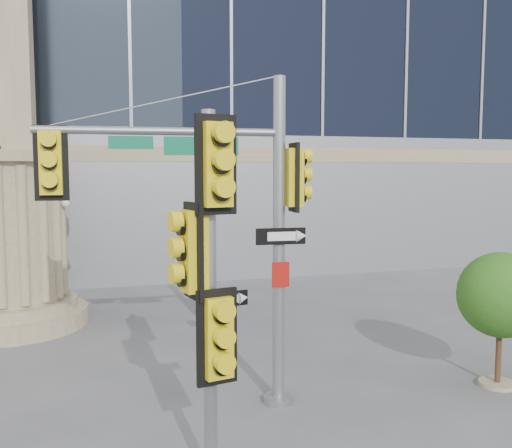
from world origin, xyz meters
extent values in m
plane|color=#545456|center=(0.00, 0.00, 0.00)|extent=(120.00, 120.00, 0.00)
cylinder|color=gray|center=(-6.00, 9.00, 0.25)|extent=(4.40, 4.40, 0.50)
cylinder|color=gray|center=(-6.00, 9.00, 0.65)|extent=(3.80, 3.80, 0.30)
cylinder|color=gray|center=(-6.00, 9.00, 2.80)|extent=(3.00, 3.00, 4.00)
cylinder|color=gray|center=(-6.00, 9.00, 4.95)|extent=(3.50, 3.50, 0.30)
cone|color=#472D14|center=(-4.70, 9.00, 5.35)|extent=(0.24, 0.24, 0.50)
cylinder|color=slate|center=(-0.27, 1.50, 0.06)|extent=(0.59, 0.59, 0.13)
cylinder|color=slate|center=(-0.27, 1.50, 3.16)|extent=(0.23, 0.23, 6.32)
cylinder|color=slate|center=(-2.47, 1.68, 5.27)|extent=(4.42, 0.52, 0.15)
cube|color=#0C6A46|center=(-1.74, 1.60, 5.00)|extent=(1.37, 0.16, 0.34)
cube|color=yellow|center=(-4.36, 1.84, 4.69)|extent=(0.60, 0.34, 1.32)
cube|color=yellow|center=(0.03, 1.47, 4.42)|extent=(0.34, 0.60, 1.32)
cube|color=black|center=(-0.28, 1.35, 3.32)|extent=(0.97, 0.11, 0.32)
cube|color=#A7140F|center=(-0.28, 1.35, 2.58)|extent=(0.34, 0.06, 0.48)
cylinder|color=slate|center=(-2.16, -1.00, 2.70)|extent=(0.19, 0.19, 5.39)
cube|color=yellow|center=(-2.12, -1.23, 4.64)|extent=(0.64, 0.41, 1.35)
cube|color=yellow|center=(-2.40, -1.05, 3.45)|extent=(0.41, 0.64, 1.35)
cube|color=yellow|center=(-2.12, -1.23, 2.26)|extent=(0.64, 0.41, 1.35)
cube|color=black|center=(-1.95, -1.09, 2.75)|extent=(0.66, 0.16, 0.22)
cylinder|color=gray|center=(4.47, 0.98, 0.04)|extent=(0.77, 0.77, 0.09)
cylinder|color=#382314|center=(4.47, 0.98, 0.77)|extent=(0.12, 0.12, 1.54)
sphere|color=#265112|center=(4.47, 0.98, 1.96)|extent=(1.79, 1.79, 1.79)
sphere|color=#265112|center=(4.86, 1.19, 1.71)|extent=(1.11, 1.11, 1.11)
sphere|color=#265112|center=(4.18, 0.76, 1.75)|extent=(0.94, 0.94, 0.94)
camera|label=1|loc=(-3.82, -8.76, 4.57)|focal=40.00mm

